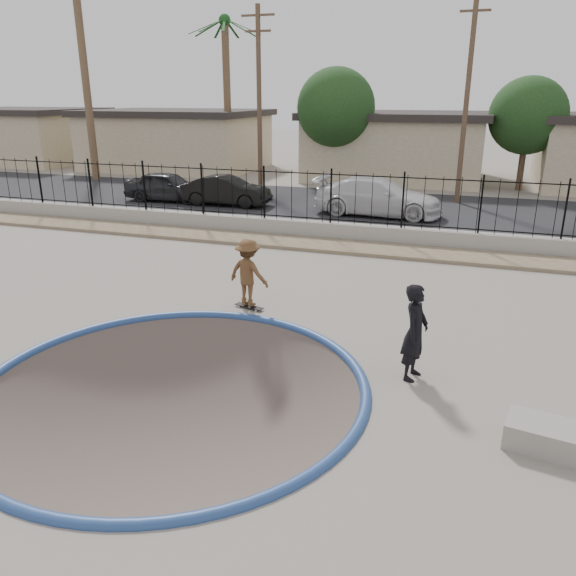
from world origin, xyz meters
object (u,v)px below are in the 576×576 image
(skater, at_px, (248,277))
(skateboard, at_px, (249,306))
(car_a, at_px, (168,186))
(car_b, at_px, (226,191))
(videographer, at_px, (415,332))
(car_c, at_px, (378,197))
(concrete_ledge, at_px, (564,441))

(skater, distance_m, skateboard, 0.76)
(skater, relative_size, car_a, 0.40)
(car_b, bearing_deg, videographer, -146.13)
(skater, xyz_separation_m, skateboard, (-0.00, 0.00, -0.76))
(skateboard, xyz_separation_m, videographer, (4.16, -2.30, 0.85))
(car_c, bearing_deg, car_a, 92.24)
(concrete_ledge, distance_m, car_a, 22.29)
(skater, xyz_separation_m, concrete_ledge, (6.51, -3.94, -0.61))
(car_a, relative_size, car_b, 1.01)
(videographer, distance_m, concrete_ledge, 2.95)
(car_b, bearing_deg, car_a, 86.07)
(skater, height_order, skateboard, skater)
(skateboard, height_order, car_a, car_a)
(skater, bearing_deg, videographer, 164.21)
(car_a, bearing_deg, car_b, -95.38)
(videographer, relative_size, car_b, 0.44)
(car_b, height_order, car_c, car_c)
(car_a, bearing_deg, skater, -145.97)
(skater, bearing_deg, concrete_ledge, 161.94)
(videographer, bearing_deg, car_a, 54.35)
(skateboard, distance_m, car_a, 15.05)
(concrete_ledge, bearing_deg, skateboard, 148.81)
(videographer, relative_size, car_a, 0.44)
(videographer, xyz_separation_m, car_a, (-13.22, 14.30, -0.16))
(videographer, height_order, concrete_ledge, videographer)
(car_a, relative_size, car_c, 0.76)
(car_a, xyz_separation_m, car_c, (10.15, -0.14, 0.08))
(skateboard, height_order, car_b, car_b)
(car_c, bearing_deg, concrete_ledge, -158.02)
(videographer, bearing_deg, car_c, 23.85)
(concrete_ledge, height_order, car_b, car_b)
(skateboard, bearing_deg, videographer, -13.43)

